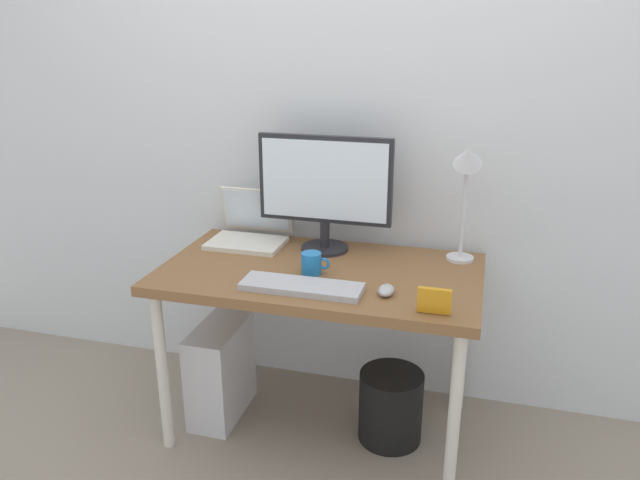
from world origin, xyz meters
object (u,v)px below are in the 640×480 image
monitor (325,186)px  photo_frame (434,301)px  laptop (251,229)px  keyboard (302,287)px  wastebasket (391,406)px  mouse (386,290)px  coffee_mug (312,263)px  computer_tower (221,370)px  desk (320,285)px  desk_lamp (466,176)px

monitor → photo_frame: monitor is taller
laptop → photo_frame: bearing=-31.4°
monitor → keyboard: monitor is taller
monitor → photo_frame: size_ratio=5.08×
keyboard → wastebasket: (0.31, 0.21, -0.58)m
photo_frame → laptop: bearing=148.6°
monitor → mouse: 0.57m
laptop → wastebasket: size_ratio=1.07×
laptop → coffee_mug: (0.36, -0.29, -0.02)m
computer_tower → wastebasket: 0.74m
mouse → desk: bearing=149.4°
monitor → photo_frame: 0.74m
keyboard → mouse: bearing=7.2°
desk → photo_frame: size_ratio=11.27×
monitor → mouse: bearing=-49.7°
mouse → coffee_mug: (-0.31, 0.12, 0.02)m
wastebasket → mouse: bearing=-93.8°
keyboard → coffee_mug: 0.16m
computer_tower → wastebasket: size_ratio=1.40×
desk_lamp → mouse: size_ratio=5.50×
coffee_mug → photo_frame: size_ratio=1.02×
desk_lamp → mouse: desk_lamp is taller
laptop → keyboard: (0.37, -0.44, -0.05)m
keyboard → wastebasket: bearing=33.7°
keyboard → desk: bearing=86.9°
photo_frame → keyboard: bearing=171.3°
desk → monitor: monitor is taller
keyboard → computer_tower: (-0.43, 0.19, -0.52)m
laptop → computer_tower: (-0.06, -0.26, -0.57)m
mouse → wastebasket: size_ratio=0.30×
keyboard → wastebasket: 0.69m
keyboard → photo_frame: 0.48m
desk_lamp → keyboard: desk_lamp is taller
photo_frame → wastebasket: bearing=120.5°
mouse → keyboard: bearing=-172.8°
monitor → wastebasket: bearing=-32.6°
computer_tower → desk_lamp: bearing=14.0°
desk → mouse: 0.35m
laptop → keyboard: bearing=-50.3°
mouse → computer_tower: (-0.73, 0.15, -0.53)m
photo_frame → computer_tower: (-0.91, 0.26, -0.56)m
monitor → photo_frame: bearing=-44.6°
coffee_mug → desk: bearing=70.9°
computer_tower → desk: bearing=2.9°
computer_tower → monitor: bearing=30.7°
mouse → laptop: bearing=148.7°
mouse → computer_tower: mouse is taller
keyboard → photo_frame: (0.48, -0.07, 0.04)m
coffee_mug → wastebasket: coffee_mug is taller
keyboard → wastebasket: size_ratio=1.47×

